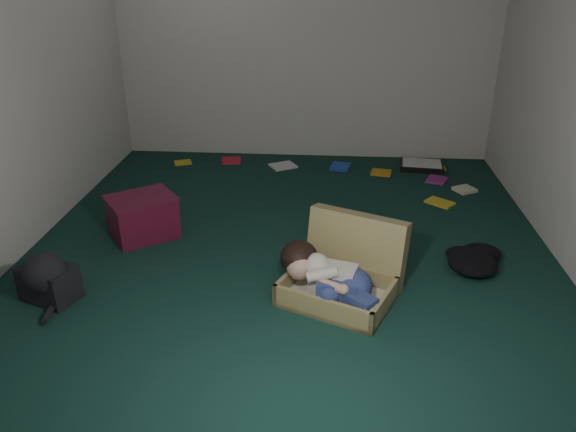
# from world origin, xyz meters

# --- Properties ---
(floor) EXTENTS (4.50, 4.50, 0.00)m
(floor) POSITION_xyz_m (0.00, 0.00, 0.00)
(floor) COLOR #102E27
(floor) RESTS_ON ground
(wall_back) EXTENTS (4.50, 0.00, 4.50)m
(wall_back) POSITION_xyz_m (0.00, 2.25, 1.30)
(wall_back) COLOR silver
(wall_back) RESTS_ON ground
(wall_front) EXTENTS (4.50, 0.00, 4.50)m
(wall_front) POSITION_xyz_m (0.00, -2.25, 1.30)
(wall_front) COLOR silver
(wall_front) RESTS_ON ground
(wall_left) EXTENTS (0.00, 4.50, 4.50)m
(wall_left) POSITION_xyz_m (-2.00, 0.00, 1.30)
(wall_left) COLOR silver
(wall_left) RESTS_ON ground
(suitcase) EXTENTS (0.89, 0.89, 0.50)m
(suitcase) POSITION_xyz_m (0.41, -0.57, 0.15)
(suitcase) COLOR #988953
(suitcase) RESTS_ON floor
(person) EXTENTS (0.65, 0.56, 0.31)m
(person) POSITION_xyz_m (0.30, -0.71, 0.19)
(person) COLOR beige
(person) RESTS_ON suitcase
(maroon_bin) EXTENTS (0.63, 0.61, 0.34)m
(maroon_bin) POSITION_xyz_m (-1.18, 0.13, 0.17)
(maroon_bin) COLOR #591229
(maroon_bin) RESTS_ON floor
(backpack) EXTENTS (0.52, 0.47, 0.26)m
(backpack) POSITION_xyz_m (-1.51, -0.81, 0.13)
(backpack) COLOR black
(backpack) RESTS_ON floor
(clothing_pile) EXTENTS (0.50, 0.43, 0.14)m
(clothing_pile) POSITION_xyz_m (1.34, -0.11, 0.07)
(clothing_pile) COLOR black
(clothing_pile) RESTS_ON floor
(paper_tray) EXTENTS (0.48, 0.38, 0.06)m
(paper_tray) POSITION_xyz_m (1.27, 1.91, 0.03)
(paper_tray) COLOR black
(paper_tray) RESTS_ON floor
(book_scatter) EXTENTS (3.11, 1.25, 0.02)m
(book_scatter) POSITION_xyz_m (0.58, 1.68, 0.01)
(book_scatter) COLOR gold
(book_scatter) RESTS_ON floor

